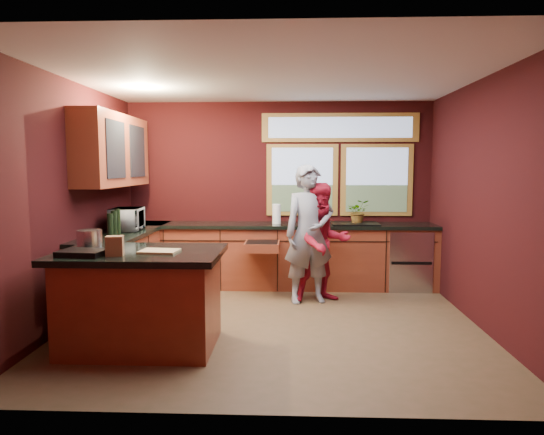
# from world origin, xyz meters

# --- Properties ---
(floor) EXTENTS (4.50, 4.50, 0.00)m
(floor) POSITION_xyz_m (0.00, 0.00, 0.00)
(floor) COLOR brown
(floor) RESTS_ON ground
(room_shell) EXTENTS (4.52, 4.02, 2.71)m
(room_shell) POSITION_xyz_m (-0.60, 0.32, 1.80)
(room_shell) COLOR black
(room_shell) RESTS_ON ground
(back_counter) EXTENTS (4.50, 0.64, 0.93)m
(back_counter) POSITION_xyz_m (0.20, 1.70, 0.46)
(back_counter) COLOR maroon
(back_counter) RESTS_ON floor
(left_counter) EXTENTS (0.64, 2.30, 0.93)m
(left_counter) POSITION_xyz_m (-1.95, 0.85, 0.47)
(left_counter) COLOR maroon
(left_counter) RESTS_ON floor
(island) EXTENTS (1.55, 1.05, 0.95)m
(island) POSITION_xyz_m (-1.25, -0.74, 0.48)
(island) COLOR maroon
(island) RESTS_ON floor
(person_grey) EXTENTS (0.74, 0.58, 1.78)m
(person_grey) POSITION_xyz_m (0.42, 0.91, 0.89)
(person_grey) COLOR slate
(person_grey) RESTS_ON floor
(person_red) EXTENTS (0.89, 0.78, 1.54)m
(person_red) POSITION_xyz_m (0.60, 0.97, 0.77)
(person_red) COLOR maroon
(person_red) RESTS_ON floor
(microwave) EXTENTS (0.40, 0.55, 0.29)m
(microwave) POSITION_xyz_m (-1.92, 0.86, 1.07)
(microwave) COLOR #999999
(microwave) RESTS_ON left_counter
(potted_plant) EXTENTS (0.31, 0.27, 0.34)m
(potted_plant) POSITION_xyz_m (1.16, 1.75, 1.10)
(potted_plant) COLOR #999999
(potted_plant) RESTS_ON back_counter
(paper_towel) EXTENTS (0.12, 0.12, 0.28)m
(paper_towel) POSITION_xyz_m (-0.02, 1.70, 1.07)
(paper_towel) COLOR white
(paper_towel) RESTS_ON back_counter
(cutting_board) EXTENTS (0.37, 0.28, 0.02)m
(cutting_board) POSITION_xyz_m (-1.05, -0.79, 0.95)
(cutting_board) COLOR #A68555
(cutting_board) RESTS_ON island
(stock_pot) EXTENTS (0.24, 0.24, 0.18)m
(stock_pot) POSITION_xyz_m (-1.80, -0.59, 1.03)
(stock_pot) COLOR silver
(stock_pot) RESTS_ON island
(paper_bag) EXTENTS (0.17, 0.15, 0.18)m
(paper_bag) POSITION_xyz_m (-1.40, -0.99, 1.03)
(paper_bag) COLOR brown
(paper_bag) RESTS_ON island
(black_tray) EXTENTS (0.43, 0.32, 0.05)m
(black_tray) POSITION_xyz_m (-1.70, -0.99, 0.97)
(black_tray) COLOR black
(black_tray) RESTS_ON island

